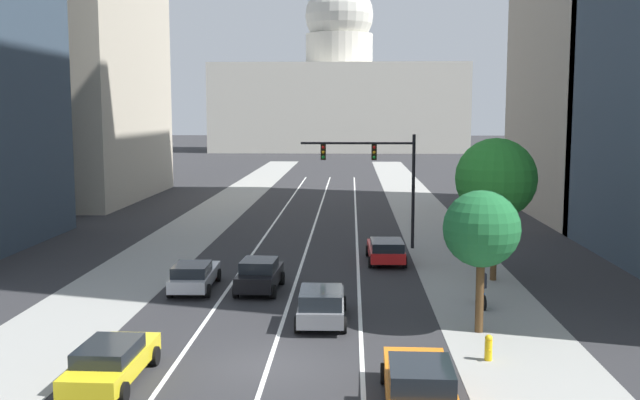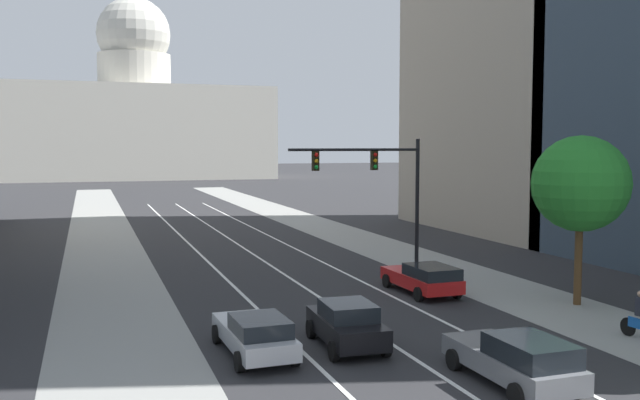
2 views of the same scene
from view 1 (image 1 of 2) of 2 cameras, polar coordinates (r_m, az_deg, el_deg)
name	(u,v)px [view 1 (image 1 of 2)]	position (r m, az deg, el deg)	size (l,w,h in m)	color
ground_plane	(320,208)	(63.84, 0.01, -0.63)	(400.00, 400.00, 0.00)	#2B2B2D
sidewalk_left	(212,215)	(59.93, -8.53, -1.20)	(4.86, 130.00, 0.01)	gray
sidewalk_right	(425,217)	(59.13, 8.23, -1.30)	(4.86, 130.00, 0.01)	gray
lane_stripe_left	(265,237)	(49.30, -4.39, -2.89)	(0.16, 90.00, 0.01)	white
lane_stripe_center	(311,237)	(49.03, -0.75, -2.92)	(0.16, 90.00, 0.01)	white
lane_stripe_right	(357,237)	(48.96, 2.91, -2.94)	(0.16, 90.00, 0.01)	white
office_tower_far_left	(33,30)	(75.92, -21.63, 12.33)	(21.19, 23.45, 32.28)	#B7AD99
capitol_building	(339,95)	(158.64, 1.50, 8.29)	(53.63, 22.57, 37.37)	beige
car_red	(386,250)	(40.75, 5.21, -3.92)	(2.17, 4.73, 1.41)	red
car_yellow	(112,361)	(23.93, -16.09, -12.07)	(2.02, 4.74, 1.35)	yellow
car_black	(260,275)	(34.38, -4.78, -5.87)	(2.09, 4.11, 1.54)	black
car_orange	(419,381)	(21.43, 7.78, -13.96)	(2.18, 4.62, 1.53)	orange
car_silver	(194,275)	(34.96, -9.87, -5.86)	(2.07, 4.80, 1.39)	#B2B5BA
car_gray	(321,304)	(29.22, 0.12, -8.17)	(2.06, 4.70, 1.52)	slate
traffic_signal_mast	(379,168)	(44.59, 4.67, 2.54)	(7.03, 0.39, 7.06)	black
fire_hydrant	(488,347)	(25.72, 13.12, -11.23)	(0.26, 0.35, 0.91)	yellow
cyclist	(482,288)	(32.26, 12.60, -6.77)	(0.38, 1.70, 1.72)	black
street_tree_near_right	(496,179)	(36.86, 13.68, 1.62)	(4.03, 4.03, 7.15)	#51381E
street_tree_far_right	(482,229)	(28.03, 12.60, -2.27)	(2.93, 2.93, 5.50)	#51381E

